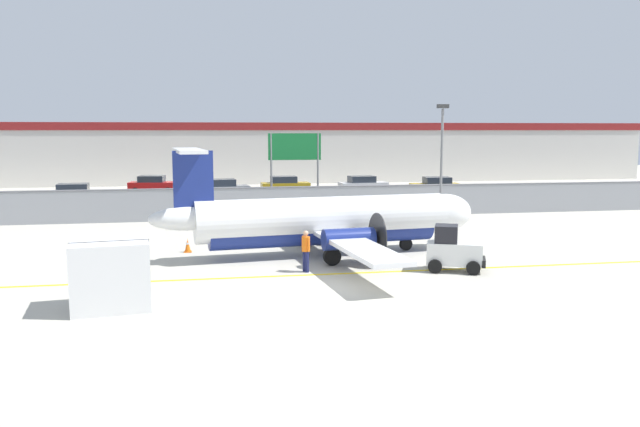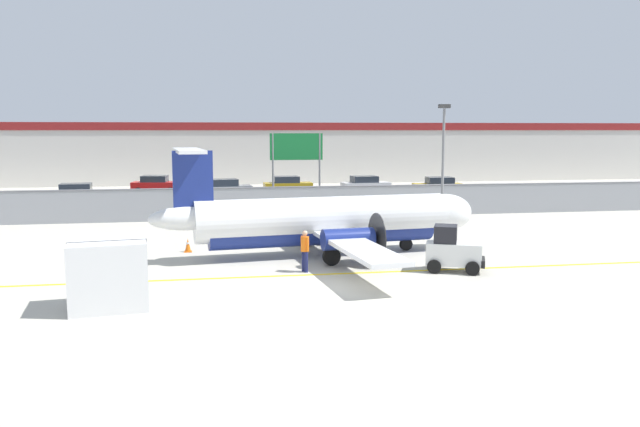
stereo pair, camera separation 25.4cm
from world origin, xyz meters
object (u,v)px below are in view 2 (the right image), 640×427
(commuter_airplane, at_px, (329,220))
(cargo_container, at_px, (109,274))
(parked_car_5, at_px, (438,186))
(traffic_cone_near_left, at_px, (188,245))
(baggage_tug, at_px, (453,250))
(parked_car_2, at_px, (225,189))
(parked_car_0, at_px, (78,194))
(parked_car_3, at_px, (287,185))
(traffic_cone_near_right, at_px, (379,245))
(highway_sign, at_px, (296,153))
(ground_crew_worker, at_px, (305,249))
(apron_light_pole, at_px, (443,153))
(parked_car_1, at_px, (156,185))
(parked_car_4, at_px, (365,185))

(commuter_airplane, xyz_separation_m, cargo_container, (-8.57, -7.34, -0.50))
(parked_car_5, bearing_deg, traffic_cone_near_left, 49.65)
(baggage_tug, height_order, cargo_container, cargo_container)
(parked_car_2, distance_m, parked_car_5, 18.18)
(parked_car_0, relative_size, parked_car_3, 1.01)
(commuter_airplane, height_order, parked_car_0, commuter_airplane)
(cargo_container, xyz_separation_m, parked_car_2, (4.22, 31.49, -0.21))
(traffic_cone_near_left, height_order, traffic_cone_near_right, same)
(traffic_cone_near_left, height_order, parked_car_5, parked_car_5)
(parked_car_0, distance_m, highway_sign, 17.74)
(ground_crew_worker, distance_m, cargo_container, 8.06)
(commuter_airplane, distance_m, parked_car_2, 24.55)
(baggage_tug, distance_m, highway_sign, 19.14)
(baggage_tug, distance_m, apron_light_pole, 13.97)
(traffic_cone_near_left, xyz_separation_m, parked_car_3, (7.55, 24.70, 0.58))
(traffic_cone_near_right, relative_size, parked_car_1, 0.15)
(parked_car_0, bearing_deg, parked_car_5, -0.60)
(apron_light_pole, bearing_deg, parked_car_5, 70.65)
(traffic_cone_near_left, distance_m, traffic_cone_near_right, 9.03)
(traffic_cone_near_right, bearing_deg, parked_car_0, 130.12)
(traffic_cone_near_left, distance_m, parked_car_2, 22.51)
(parked_car_5, xyz_separation_m, highway_sign, (-13.49, -9.06, 3.24))
(commuter_airplane, bearing_deg, cargo_container, -146.02)
(apron_light_pole, bearing_deg, parked_car_3, 113.17)
(parked_car_0, bearing_deg, traffic_cone_near_right, -53.79)
(traffic_cone_near_left, relative_size, parked_car_4, 0.15)
(parked_car_4, xyz_separation_m, highway_sign, (-7.59, -11.35, 3.24))
(apron_light_pole, distance_m, highway_sign, 10.05)
(parked_car_2, relative_size, parked_car_5, 1.02)
(traffic_cone_near_right, xyz_separation_m, parked_car_5, (11.37, 22.99, 0.58))
(baggage_tug, relative_size, parked_car_2, 0.59)
(traffic_cone_near_right, xyz_separation_m, parked_car_1, (-12.83, 28.80, 0.58))
(apron_light_pole, bearing_deg, parked_car_2, 130.12)
(baggage_tug, relative_size, parked_car_3, 0.60)
(cargo_container, xyz_separation_m, highway_sign, (8.89, 21.62, 3.04))
(traffic_cone_near_right, bearing_deg, parked_car_5, 63.69)
(baggage_tug, height_order, ground_crew_worker, baggage_tug)
(ground_crew_worker, relative_size, traffic_cone_near_right, 2.66)
(baggage_tug, xyz_separation_m, parked_car_3, (-3.28, 30.58, 0.04))
(parked_car_2, distance_m, parked_car_4, 12.35)
(traffic_cone_near_right, relative_size, highway_sign, 0.12)
(parked_car_1, relative_size, parked_car_4, 1.01)
(parked_car_5, height_order, apron_light_pole, apron_light_pole)
(parked_car_1, height_order, parked_car_5, same)
(cargo_container, relative_size, apron_light_pole, 0.36)
(parked_car_3, xyz_separation_m, apron_light_pole, (7.60, -17.75, 3.41))
(traffic_cone_near_left, height_order, highway_sign, highway_sign)
(baggage_tug, relative_size, parked_car_5, 0.60)
(baggage_tug, bearing_deg, highway_sign, 125.41)
(parked_car_1, bearing_deg, traffic_cone_near_right, -58.50)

